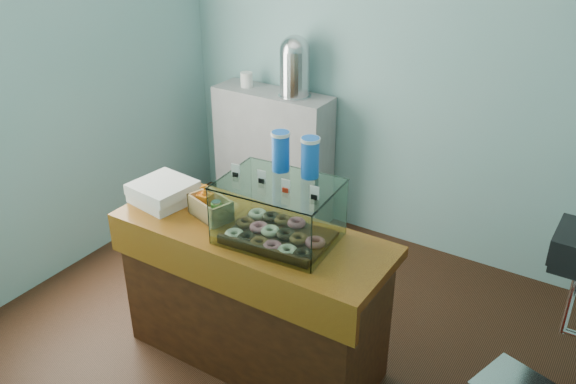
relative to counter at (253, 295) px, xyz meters
The scene contains 8 objects.
ground 0.52m from the counter, 90.00° to the left, with size 3.50×3.50×0.00m, color black.
room_shell 1.27m from the counter, 84.37° to the left, with size 3.54×3.04×2.82m.
counter is the anchor object (origin of this frame).
back_shelf 1.82m from the counter, 119.76° to the left, with size 1.00×0.32×1.10m, color #99999C.
display_case 0.64m from the counter, 12.17° to the left, with size 0.64×0.49×0.55m.
condiment_crate 0.58m from the counter, behind, with size 0.28×0.22×0.18m.
pastry_boxes 0.81m from the counter, behind, with size 0.37×0.37×0.13m.
coffee_urn 1.94m from the counter, 113.68° to the left, with size 0.26×0.26×0.48m.
Camera 1 is at (1.71, -2.57, 2.62)m, focal length 38.00 mm.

